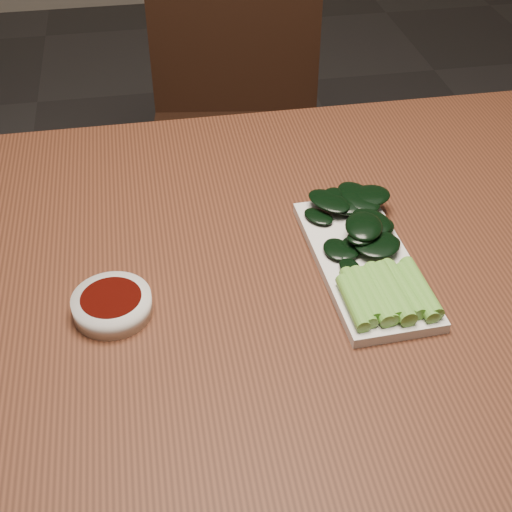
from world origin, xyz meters
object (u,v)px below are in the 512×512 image
Objects in this scene: serving_plate at (364,262)px; chair_far at (236,118)px; table at (272,303)px; gai_lan at (372,251)px; sauce_bowl at (112,305)px.

chair_far is at bearing 92.21° from serving_plate.
gai_lan is (0.12, -0.03, 0.10)m from table.
chair_far is (0.08, 0.86, -0.19)m from table.
gai_lan is (0.01, -0.00, 0.02)m from serving_plate.
table is 4.89× the size of gai_lan.
table is 0.23m from sauce_bowl.
table is 14.87× the size of sauce_bowl.
gai_lan is at bearing -12.91° from table.
chair_far reaches higher than table.
sauce_bowl is at bearing -175.04° from gai_lan.
table is at bearing 15.40° from sauce_bowl.
sauce_bowl is at bearing -98.92° from chair_far.
chair_far reaches higher than serving_plate.
chair_far reaches higher than gai_lan.
table is 0.16m from gai_lan.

